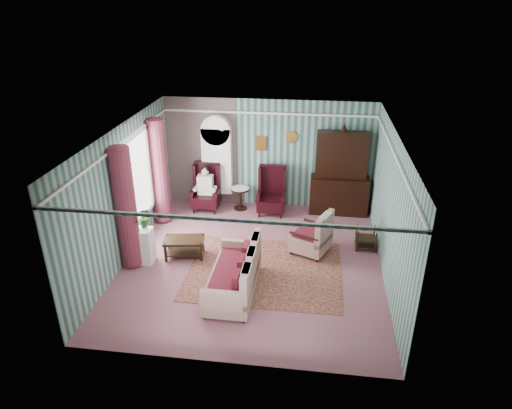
# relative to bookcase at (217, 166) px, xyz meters

# --- Properties ---
(floor) EXTENTS (6.00, 6.00, 0.00)m
(floor) POSITION_rel_bookcase_xyz_m (1.35, -2.84, -1.12)
(floor) COLOR #8B5160
(floor) RESTS_ON ground
(room_shell) EXTENTS (5.53, 6.02, 2.91)m
(room_shell) POSITION_rel_bookcase_xyz_m (0.73, -2.66, 0.89)
(room_shell) COLOR #35605A
(room_shell) RESTS_ON ground
(bookcase) EXTENTS (0.80, 0.28, 2.24)m
(bookcase) POSITION_rel_bookcase_xyz_m (0.00, 0.00, 0.00)
(bookcase) COLOR silver
(bookcase) RESTS_ON floor
(dresser_hutch) EXTENTS (1.50, 0.56, 2.36)m
(dresser_hutch) POSITION_rel_bookcase_xyz_m (3.25, -0.12, 0.06)
(dresser_hutch) COLOR black
(dresser_hutch) RESTS_ON floor
(wingback_left) EXTENTS (0.76, 0.80, 1.25)m
(wingback_left) POSITION_rel_bookcase_xyz_m (-0.25, -0.39, -0.50)
(wingback_left) COLOR black
(wingback_left) RESTS_ON floor
(wingback_right) EXTENTS (0.76, 0.80, 1.25)m
(wingback_right) POSITION_rel_bookcase_xyz_m (1.50, -0.39, -0.50)
(wingback_right) COLOR black
(wingback_right) RESTS_ON floor
(seated_woman) EXTENTS (0.44, 0.40, 1.18)m
(seated_woman) POSITION_rel_bookcase_xyz_m (-0.25, -0.39, -0.53)
(seated_woman) COLOR beige
(seated_woman) RESTS_ON floor
(round_side_table) EXTENTS (0.50, 0.50, 0.60)m
(round_side_table) POSITION_rel_bookcase_xyz_m (0.65, -0.24, -0.82)
(round_side_table) COLOR black
(round_side_table) RESTS_ON floor
(nest_table) EXTENTS (0.45, 0.38, 0.54)m
(nest_table) POSITION_rel_bookcase_xyz_m (3.82, -1.94, -0.85)
(nest_table) COLOR black
(nest_table) RESTS_ON floor
(plant_stand) EXTENTS (0.55, 0.35, 0.80)m
(plant_stand) POSITION_rel_bookcase_xyz_m (-1.05, -3.14, -0.72)
(plant_stand) COLOR white
(plant_stand) RESTS_ON floor
(rug) EXTENTS (3.20, 2.60, 0.01)m
(rug) POSITION_rel_bookcase_xyz_m (1.65, -3.14, -1.11)
(rug) COLOR #492118
(rug) RESTS_ON floor
(sofa) EXTENTS (1.06, 1.96, 0.97)m
(sofa) POSITION_rel_bookcase_xyz_m (1.12, -3.97, -0.64)
(sofa) COLOR beige
(sofa) RESTS_ON floor
(floral_armchair) EXTENTS (1.06, 1.09, 1.00)m
(floral_armchair) POSITION_rel_bookcase_xyz_m (2.58, -2.25, -0.62)
(floral_armchair) COLOR beige
(floral_armchair) RESTS_ON floor
(coffee_table) EXTENTS (0.95, 0.64, 0.44)m
(coffee_table) POSITION_rel_bookcase_xyz_m (-0.18, -2.81, -0.90)
(coffee_table) COLOR black
(coffee_table) RESTS_ON floor
(potted_plant_a) EXTENTS (0.41, 0.36, 0.43)m
(potted_plant_a) POSITION_rel_bookcase_xyz_m (-1.10, -3.28, -0.11)
(potted_plant_a) COLOR #1A541C
(potted_plant_a) RESTS_ON plant_stand
(potted_plant_b) EXTENTS (0.27, 0.23, 0.44)m
(potted_plant_b) POSITION_rel_bookcase_xyz_m (-0.94, -3.02, -0.10)
(potted_plant_b) COLOR #184816
(potted_plant_b) RESTS_ON plant_stand
(potted_plant_c) EXTENTS (0.28, 0.28, 0.42)m
(potted_plant_c) POSITION_rel_bookcase_xyz_m (-1.17, -3.08, -0.11)
(potted_plant_c) COLOR #26551A
(potted_plant_c) RESTS_ON plant_stand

